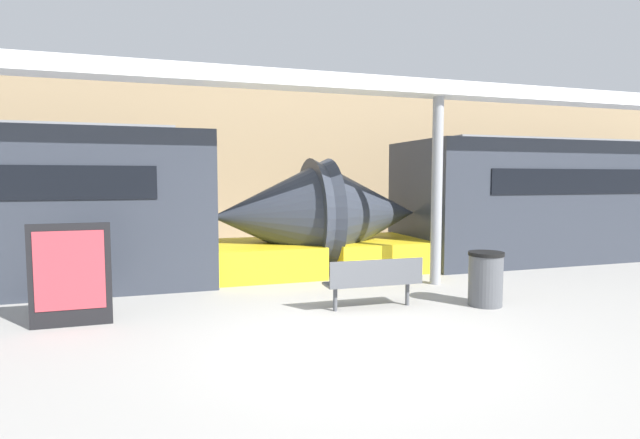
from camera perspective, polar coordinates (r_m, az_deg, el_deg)
ground_plane at (r=6.81m, az=3.52°, el=-13.81°), size 60.00×60.00×0.00m
station_wall at (r=16.22m, az=-9.43°, el=5.83°), size 56.00×0.20×5.00m
train_left at (r=16.80m, az=30.86°, el=1.84°), size 18.41×2.93×3.20m
bench_near at (r=8.33m, az=6.22°, el=-6.79°), size 1.63×0.45×0.85m
trash_bin at (r=8.99m, az=18.40°, el=-6.43°), size 0.59×0.59×0.92m
poster_board at (r=8.13m, az=-26.64°, el=-5.67°), size 1.11×0.07×1.52m
support_column_near at (r=10.40m, az=13.20°, el=3.12°), size 0.22×0.22×3.80m
canopy_beam at (r=10.55m, az=13.41°, el=14.26°), size 28.00×0.60×0.28m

